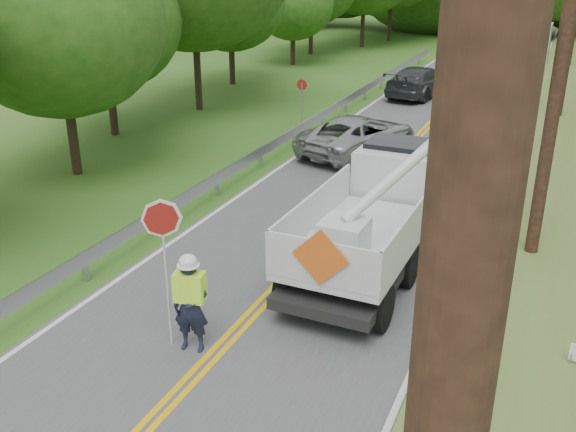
% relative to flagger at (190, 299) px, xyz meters
% --- Properties ---
extents(road, '(7.20, 96.00, 0.03)m').
position_rel_flagger_xyz_m(road, '(0.47, 11.37, -1.05)').
color(road, '#4B4B4E').
rests_on(road, ground).
extents(guardrail, '(0.18, 48.00, 0.77)m').
position_rel_flagger_xyz_m(guardrail, '(-3.55, 12.27, -0.51)').
color(guardrail, '#A3A7AB').
rests_on(guardrail, ground).
extents(utility_poles, '(1.60, 43.30, 10.00)m').
position_rel_flagger_xyz_m(utility_poles, '(5.47, 14.38, 4.20)').
color(utility_poles, black).
rests_on(utility_poles, ground).
extents(flagger, '(1.12, 0.56, 2.93)m').
position_rel_flagger_xyz_m(flagger, '(0.00, 0.00, 0.00)').
color(flagger, '#191E33').
rests_on(flagger, road).
extents(bucket_truck, '(4.33, 6.84, 6.66)m').
position_rel_flagger_xyz_m(bucket_truck, '(2.31, 5.61, 0.47)').
color(bucket_truck, black).
rests_on(bucket_truck, road).
extents(suv_silver, '(3.78, 5.61, 1.43)m').
position_rel_flagger_xyz_m(suv_silver, '(-1.04, 13.19, -0.33)').
color(suv_silver, '#A6AAAD').
rests_on(suv_silver, road).
extents(suv_darkgrey, '(3.00, 5.48, 1.50)m').
position_rel_flagger_xyz_m(suv_darkgrey, '(-1.29, 24.25, -0.29)').
color(suv_darkgrey, '#36383E').
rests_on(suv_darkgrey, road).
extents(stop_sign_permanent, '(0.46, 0.06, 2.15)m').
position_rel_flagger_xyz_m(stop_sign_permanent, '(-4.20, 15.44, 0.33)').
color(stop_sign_permanent, '#A3A7AB').
rests_on(stop_sign_permanent, ground).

